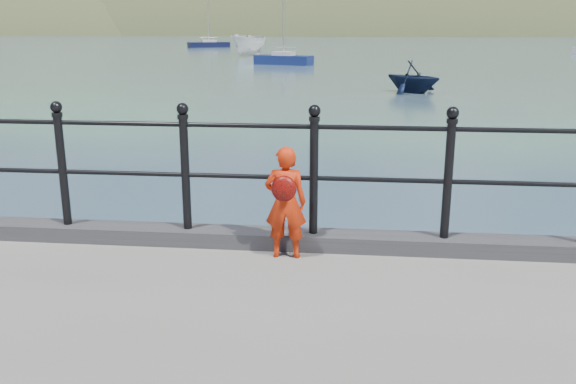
# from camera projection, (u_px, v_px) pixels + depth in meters

# --- Properties ---
(ground) EXTENTS (600.00, 600.00, 0.00)m
(ground) POSITION_uv_depth(u_px,v_px,m) (254.00, 332.00, 6.21)
(ground) COLOR #2D4251
(ground) RESTS_ON ground
(kerb) EXTENTS (60.00, 0.30, 0.15)m
(kerb) POSITION_uv_depth(u_px,v_px,m) (250.00, 238.00, 5.78)
(kerb) COLOR #28282B
(kerb) RESTS_ON quay
(railing) EXTENTS (18.11, 0.11, 1.20)m
(railing) POSITION_uv_depth(u_px,v_px,m) (249.00, 161.00, 5.58)
(railing) COLOR black
(railing) RESTS_ON kerb
(far_shore) EXTENTS (830.00, 200.00, 156.00)m
(far_shore) POSITION_uv_depth(u_px,v_px,m) (450.00, 92.00, 237.69)
(far_shore) COLOR #333A21
(far_shore) RESTS_ON ground
(child) EXTENTS (0.38, 0.31, 1.01)m
(child) POSITION_uv_depth(u_px,v_px,m) (285.00, 202.00, 5.38)
(child) COLOR red
(child) RESTS_ON quay
(launch_white) EXTENTS (3.84, 5.85, 2.11)m
(launch_white) POSITION_uv_depth(u_px,v_px,m) (249.00, 45.00, 60.11)
(launch_white) COLOR white
(launch_white) RESTS_ON ground
(launch_navy) EXTENTS (3.67, 3.63, 1.47)m
(launch_navy) POSITION_uv_depth(u_px,v_px,m) (413.00, 77.00, 27.70)
(launch_navy) COLOR black
(launch_navy) RESTS_ON ground
(sailboat_left) EXTENTS (5.67, 4.19, 7.95)m
(sailboat_left) POSITION_uv_depth(u_px,v_px,m) (209.00, 45.00, 82.24)
(sailboat_left) COLOR black
(sailboat_left) RESTS_ON ground
(sailboat_port) EXTENTS (4.74, 2.83, 6.77)m
(sailboat_port) POSITION_uv_depth(u_px,v_px,m) (284.00, 60.00, 47.12)
(sailboat_port) COLOR navy
(sailboat_port) RESTS_ON ground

